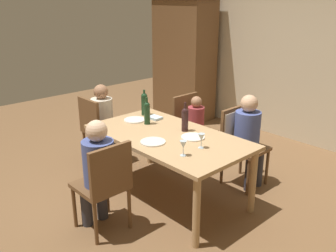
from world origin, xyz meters
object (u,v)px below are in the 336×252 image
(dining_table, at_px, (168,142))
(wine_glass_near_left, at_px, (201,138))
(person_man_guest, at_px, (98,167))
(chair_far_left, at_px, (191,124))
(dinner_plate_guest_left, at_px, (153,142))
(wine_bottle_tall_green, at_px, (144,103))
(wine_bottle_short_olive, at_px, (147,112))
(armoire_cabinet, at_px, (184,58))
(dinner_plate_host, at_px, (193,137))
(person_man_bearded, at_px, (249,134))
(chair_near, at_px, (105,182))
(wine_glass_centre, at_px, (183,145))
(chair_far_right, at_px, (238,135))
(person_child_small, at_px, (197,124))
(chair_left_end, at_px, (97,126))
(dinner_plate_guest_right, at_px, (135,120))
(wine_bottle_dark_red, at_px, (185,119))
(person_woman_host, at_px, (104,117))

(dining_table, bearing_deg, wine_glass_near_left, -0.81)
(person_man_guest, bearing_deg, chair_far_left, 14.86)
(dinner_plate_guest_left, bearing_deg, chair_far_left, 115.67)
(wine_bottle_tall_green, height_order, wine_bottle_short_olive, wine_bottle_tall_green)
(armoire_cabinet, xyz_separation_m, dinner_plate_host, (2.24, -2.11, -0.34))
(person_man_bearded, bearing_deg, chair_far_left, -90.00)
(chair_near, xyz_separation_m, person_man_guest, (-0.11, -0.00, 0.11))
(dining_table, xyz_separation_m, wine_bottle_short_olive, (-0.43, 0.06, 0.22))
(person_man_bearded, height_order, wine_glass_centre, person_man_bearded)
(chair_near, bearing_deg, person_man_guest, 90.00)
(chair_far_right, height_order, wine_bottle_short_olive, wine_bottle_short_olive)
(wine_glass_centre, bearing_deg, dinner_plate_host, 122.34)
(armoire_cabinet, bearing_deg, wine_bottle_tall_green, -57.11)
(person_child_small, distance_m, dinner_plate_host, 0.99)
(chair_left_end, bearing_deg, dinner_plate_guest_right, 10.60)
(armoire_cabinet, relative_size, wine_bottle_dark_red, 6.65)
(chair_far_left, bearing_deg, person_woman_host, -42.74)
(dining_table, relative_size, chair_far_right, 1.95)
(chair_far_left, height_order, person_woman_host, person_woman_host)
(wine_glass_near_left, relative_size, dinner_plate_guest_right, 0.58)
(person_woman_host, distance_m, dinner_plate_guest_left, 1.37)
(chair_far_left, relative_size, wine_bottle_short_olive, 2.88)
(chair_far_right, bearing_deg, armoire_cabinet, -121.05)
(chair_far_right, relative_size, chair_far_left, 1.00)
(wine_glass_centre, xyz_separation_m, dinner_plate_guest_right, (-1.12, 0.30, -0.10))
(dinner_plate_guest_right, bearing_deg, wine_bottle_tall_green, 111.23)
(wine_glass_near_left, distance_m, dinner_plate_guest_left, 0.51)
(wine_glass_near_left, bearing_deg, chair_far_right, 103.08)
(chair_far_left, bearing_deg, wine_bottle_tall_green, -19.85)
(chair_far_left, bearing_deg, wine_glass_centre, 40.77)
(chair_left_end, bearing_deg, chair_far_left, 50.79)
(chair_near, distance_m, person_man_guest, 0.16)
(wine_glass_near_left, distance_m, dinner_plate_guest_right, 1.11)
(wine_bottle_dark_red, xyz_separation_m, wine_bottle_short_olive, (-0.46, -0.15, 0.00))
(dining_table, height_order, dinner_plate_guest_left, dinner_plate_guest_left)
(chair_far_left, xyz_separation_m, dinner_plate_guest_left, (0.55, -1.14, 0.22))
(wine_bottle_tall_green, relative_size, dinner_plate_guest_right, 1.25)
(chair_far_right, bearing_deg, person_man_bearded, 90.00)
(armoire_cabinet, height_order, wine_bottle_tall_green, armoire_cabinet)
(wine_glass_near_left, xyz_separation_m, dinner_plate_host, (-0.24, 0.14, -0.10))
(chair_left_end, height_order, person_man_guest, person_man_guest)
(wine_bottle_short_olive, bearing_deg, chair_near, -61.41)
(wine_bottle_short_olive, xyz_separation_m, dinner_plate_guest_right, (-0.20, -0.03, -0.14))
(person_woman_host, height_order, person_child_small, person_woman_host)
(wine_bottle_dark_red, bearing_deg, armoire_cabinet, 135.09)
(person_man_bearded, distance_m, wine_bottle_dark_red, 0.80)
(chair_left_end, distance_m, wine_bottle_short_olive, 0.93)
(person_child_small, bearing_deg, chair_left_end, -42.96)
(person_woman_host, distance_m, person_man_bearded, 1.91)
(person_woman_host, bearing_deg, chair_near, -33.47)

